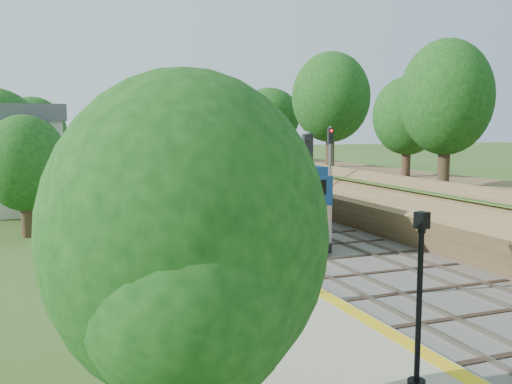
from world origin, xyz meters
name	(u,v)px	position (x,y,z in m)	size (l,w,h in m)	color
ground	(415,316)	(0.00, 0.00, 0.00)	(320.00, 320.00, 0.00)	#2D4C19
trackbed	(148,174)	(2.00, 60.00, 0.07)	(9.50, 170.00, 0.28)	#4C4944
platform	(165,237)	(-5.20, 16.00, 0.19)	(6.40, 68.00, 0.38)	gray
yellow_stripe	(213,230)	(-2.35, 16.00, 0.39)	(0.55, 68.00, 0.01)	gold
embankment	(208,159)	(10.35, 60.00, 1.95)	(10.64, 170.00, 11.70)	brown
station_building	(5,158)	(-14.00, 30.00, 4.09)	(8.60, 6.60, 8.00)	silver
signal_gantry	(158,139)	(2.47, 54.99, 4.82)	(8.40, 0.38, 6.20)	slate
trees_behind_platform	(48,158)	(-11.17, 20.67, 4.53)	(7.82, 53.32, 7.21)	#332316
train	(126,157)	(0.00, 64.99, 2.17)	(2.87, 115.03, 4.21)	black
lamppost_mid	(419,313)	(-3.95, -5.30, 2.25)	(0.41, 0.41, 4.19)	black
lamppost_far	(208,205)	(-3.81, 11.92, 2.49)	(0.47, 0.47, 4.71)	black
signal_platform	(307,195)	(-2.90, 2.56, 4.01)	(0.35, 0.27, 5.91)	slate
signal_farside	(330,164)	(6.20, 17.55, 3.98)	(0.35, 0.28, 6.32)	slate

